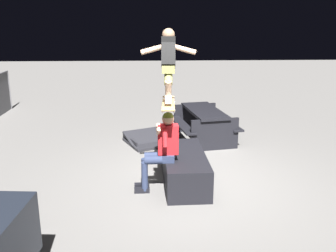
# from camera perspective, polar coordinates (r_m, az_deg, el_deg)

# --- Properties ---
(ground_plane) EXTENTS (40.00, 40.00, 0.00)m
(ground_plane) POSITION_cam_1_polar(r_m,az_deg,el_deg) (6.91, 3.20, -8.53)
(ground_plane) COLOR slate
(ledge_box_main) EXTENTS (1.77, 0.77, 0.54)m
(ledge_box_main) POSITION_cam_1_polar(r_m,az_deg,el_deg) (6.83, 2.49, -6.34)
(ledge_box_main) COLOR black
(ledge_box_main) RESTS_ON ground
(person_sitting_on_ledge) EXTENTS (0.59, 0.76, 1.38)m
(person_sitting_on_ledge) POSITION_cam_1_polar(r_m,az_deg,el_deg) (6.36, -1.00, -3.17)
(person_sitting_on_ledge) COLOR #2D3856
(person_sitting_on_ledge) RESTS_ON ground
(skateboard) EXTENTS (1.03, 0.25, 0.13)m
(skateboard) POSITION_cam_1_polar(r_m,az_deg,el_deg) (6.18, 0.06, 3.34)
(skateboard) COLOR #AD8451
(skater_airborne) EXTENTS (0.62, 0.89, 1.12)m
(skater_airborne) POSITION_cam_1_polar(r_m,az_deg,el_deg) (6.12, 0.06, 9.75)
(skater_airborne) COLOR white
(kicker_ramp) EXTENTS (1.28, 1.23, 0.31)m
(kicker_ramp) POSITION_cam_1_polar(r_m,az_deg,el_deg) (8.97, -3.06, -2.30)
(kicker_ramp) COLOR #28282D
(kicker_ramp) RESTS_ON ground
(picnic_table_back) EXTENTS (1.91, 1.62, 0.75)m
(picnic_table_back) POSITION_cam_1_polar(r_m,az_deg,el_deg) (9.15, 5.45, 0.94)
(picnic_table_back) COLOR black
(picnic_table_back) RESTS_ON ground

